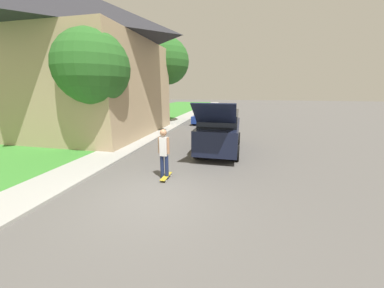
{
  "coord_description": "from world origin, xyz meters",
  "views": [
    {
      "loc": [
        2.42,
        -5.41,
        3.09
      ],
      "look_at": [
        0.54,
        2.9,
        0.9
      ],
      "focal_mm": 20.0,
      "sensor_mm": 36.0,
      "label": 1
    }
  ],
  "objects": [
    {
      "name": "suv_parked",
      "position": [
        1.44,
        5.36,
        1.08
      ],
      "size": [
        2.04,
        5.53,
        2.62
      ],
      "color": "black",
      "rests_on": "ground_plane"
    },
    {
      "name": "car_down_street",
      "position": [
        -0.8,
        14.35,
        0.64
      ],
      "size": [
        1.95,
        4.07,
        1.34
      ],
      "color": "navy",
      "rests_on": "ground_plane"
    },
    {
      "name": "skateboarder",
      "position": [
        -0.1,
        1.3,
        1.0
      ],
      "size": [
        0.41,
        0.24,
        1.78
      ],
      "color": "#192347",
      "rests_on": "ground_plane"
    },
    {
      "name": "ground_plane",
      "position": [
        0.0,
        0.0,
        0.0
      ],
      "size": [
        120.0,
        120.0,
        0.0
      ],
      "primitive_type": "plane",
      "color": "#54514F"
    },
    {
      "name": "lawn_tree_far",
      "position": [
        -4.21,
        13.51,
        5.44
      ],
      "size": [
        4.02,
        4.02,
        7.4
      ],
      "color": "brown",
      "rests_on": "lawn"
    },
    {
      "name": "skateboard",
      "position": [
        -0.04,
        1.28,
        0.08
      ],
      "size": [
        0.21,
        0.81,
        0.1
      ],
      "color": "#A89323",
      "rests_on": "ground_plane"
    },
    {
      "name": "house",
      "position": [
        -8.08,
        7.86,
        4.8
      ],
      "size": [
        9.85,
        9.5,
        9.08
      ],
      "color": "tan",
      "rests_on": "lawn"
    },
    {
      "name": "lawn",
      "position": [
        -8.0,
        6.0,
        0.04
      ],
      "size": [
        10.0,
        80.0,
        0.08
      ],
      "color": "#387F2D",
      "rests_on": "ground_plane"
    },
    {
      "name": "lawn_tree_near",
      "position": [
        -4.54,
        3.97,
        4.06
      ],
      "size": [
        3.49,
        3.49,
        5.75
      ],
      "color": "brown",
      "rests_on": "lawn"
    },
    {
      "name": "sidewalk",
      "position": [
        -3.6,
        6.0,
        0.05
      ],
      "size": [
        1.8,
        80.0,
        0.1
      ],
      "color": "#9E9E99",
      "rests_on": "ground_plane"
    }
  ]
}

